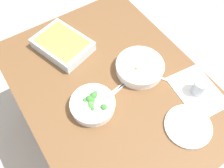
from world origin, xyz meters
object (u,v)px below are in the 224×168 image
stew_bowl (140,67)px  drink_cup (199,88)px  broccoli_bowl (93,104)px  fork_on_table (116,92)px  spoon_by_stew (161,78)px  spoon_by_broccoli (109,95)px  baking_dish (63,44)px  side_plate (188,126)px

stew_bowl → drink_cup: size_ratio=2.99×
broccoli_bowl → fork_on_table: 0.14m
spoon_by_stew → spoon_by_broccoli: (0.06, 0.29, 0.00)m
drink_cup → spoon_by_broccoli: 0.45m
stew_bowl → baking_dish: 0.45m
baking_dish → spoon_by_stew: bearing=-144.5°
fork_on_table → side_plate: bearing=-152.7°
spoon_by_broccoli → side_plate: bearing=-147.5°
broccoli_bowl → fork_on_table: size_ratio=1.24×
baking_dish → fork_on_table: (-0.40, -0.09, -0.03)m
baking_dish → spoon_by_stew: (-0.46, -0.33, -0.03)m
baking_dish → spoon_by_stew: size_ratio=2.22×
drink_cup → spoon_by_broccoli: (0.23, 0.39, -0.03)m
spoon_by_stew → drink_cup: bearing=-147.9°
baking_dish → side_plate: size_ratio=1.60×
spoon_by_stew → fork_on_table: spoon_by_stew is taller
broccoli_bowl → side_plate: (-0.33, -0.32, -0.02)m
broccoli_bowl → fork_on_table: broccoli_bowl is taller
baking_dish → stew_bowl: bearing=-143.6°
drink_cup → baking_dish: bearing=34.6°
spoon_by_broccoli → spoon_by_stew: bearing=-102.6°
side_plate → fork_on_table: 0.38m
broccoli_bowl → spoon_by_stew: (-0.05, -0.38, -0.03)m
fork_on_table → spoon_by_broccoli: bearing=85.1°
stew_bowl → side_plate: bearing=179.5°
broccoli_bowl → baking_dish: 0.42m
baking_dish → drink_cup: 0.76m
broccoli_bowl → spoon_by_broccoli: (0.01, -0.10, -0.03)m
side_plate → stew_bowl: bearing=-0.5°
side_plate → drink_cup: bearing=-55.8°
spoon_by_stew → baking_dish: bearing=35.5°
spoon_by_broccoli → fork_on_table: 0.04m
drink_cup → side_plate: drink_cup is taller
spoon_by_stew → fork_on_table: 0.25m
side_plate → fork_on_table: (0.34, 0.17, -0.00)m
spoon_by_broccoli → stew_bowl: bearing=-79.6°
stew_bowl → fork_on_table: 0.18m
broccoli_bowl → drink_cup: (-0.21, -0.48, 0.01)m
stew_bowl → spoon_by_broccoli: size_ratio=1.44×
stew_bowl → broccoli_bowl: (-0.05, 0.32, -0.00)m
broccoli_bowl → drink_cup: size_ratio=2.57×
stew_bowl → baking_dish: (0.36, 0.26, 0.00)m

